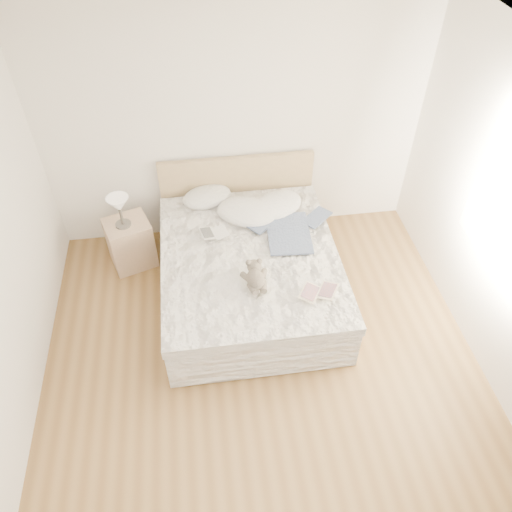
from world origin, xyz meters
The scene contains 13 objects.
floor centered at (0.00, 0.00, 0.00)m, with size 4.00×4.50×0.00m, color brown.
ceiling centered at (0.00, 0.00, 2.70)m, with size 4.00×4.50×0.00m, color white.
wall_back centered at (0.00, 2.25, 1.35)m, with size 4.00×0.02×2.70m, color white.
bed centered at (0.00, 1.19, 0.31)m, with size 1.72×2.14×1.00m.
nightstand centered at (-1.22, 1.79, 0.28)m, with size 0.45×0.40×0.56m, color tan.
table_lamp centered at (-1.25, 1.77, 0.82)m, with size 0.29×0.29×0.36m.
pillow_left centered at (-0.35, 2.02, 0.64)m, with size 0.54×0.38×0.16m, color white.
pillow_middle centered at (0.04, 1.70, 0.64)m, with size 0.64×0.45×0.19m, color white.
pillow_right centered at (0.38, 1.77, 0.64)m, with size 0.59×0.41×0.18m, color white.
blouse centered at (0.42, 1.32, 0.63)m, with size 0.67×0.71×0.03m, color #3A4665, non-canonical shape.
photo_book centered at (-0.32, 1.42, 0.63)m, with size 0.28×0.19×0.02m, color silver.
childrens_book centered at (0.54, 0.50, 0.63)m, with size 0.32×0.22×0.02m, color #FAEAC8.
teddy_bear centered at (0.00, 0.66, 0.65)m, with size 0.22×0.31×0.17m, color #675C50, non-canonical shape.
Camera 1 is at (-0.42, -2.34, 3.97)m, focal length 35.00 mm.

